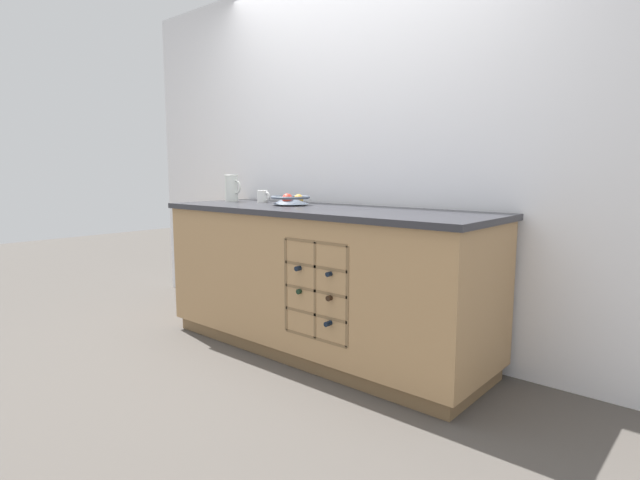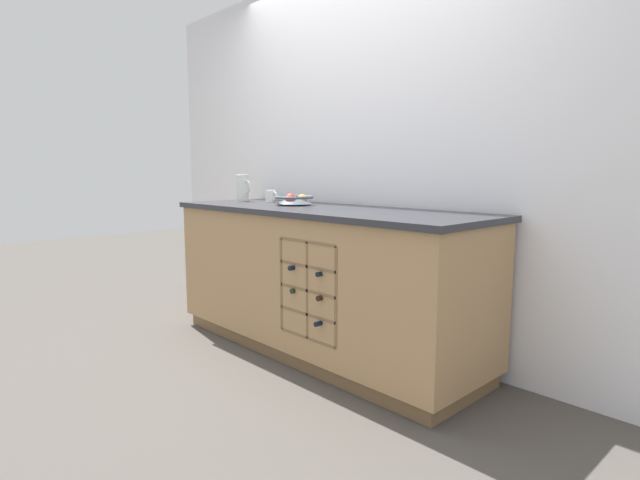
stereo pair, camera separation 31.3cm
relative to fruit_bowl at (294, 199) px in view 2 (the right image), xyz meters
The scene contains 6 objects.
ground_plane 1.01m from the fruit_bowl, ahead, with size 14.00×14.00×0.00m, color #4C4742.
back_wall 0.57m from the fruit_bowl, 52.14° to the left, with size 4.60×0.06×2.55m, color white.
kitchen_island 0.58m from the fruit_bowl, ahead, with size 2.24×0.76×0.93m.
fruit_bowl is the anchor object (origin of this frame).
white_pitcher 0.64m from the fruit_bowl, behind, with size 0.16×0.10×0.20m.
ceramic_mug 0.38m from the fruit_bowl, 166.07° to the left, with size 0.11×0.08×0.09m.
Camera 2 is at (2.26, -2.13, 1.15)m, focal length 28.00 mm.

